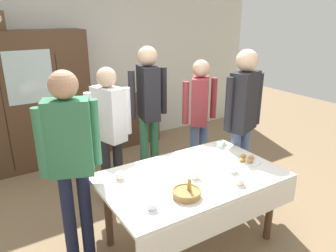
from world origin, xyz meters
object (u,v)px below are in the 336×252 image
at_px(book_stack, 126,95).
at_px(pastry_plate, 246,160).
at_px(tea_cup_center, 120,176).
at_px(person_near_right_end, 70,151).
at_px(tea_cup_front_edge, 152,206).
at_px(person_by_cabinet, 109,124).
at_px(wall_cabinet, 30,102).
at_px(tea_cup_near_left, 240,182).
at_px(tea_cup_far_right, 196,176).
at_px(spoon_far_left, 215,174).
at_px(bookshelf_low, 127,120).
at_px(bread_basket, 187,193).
at_px(spoon_front_edge, 152,174).
at_px(person_beside_shelf, 243,111).
at_px(tea_cup_far_left, 220,145).
at_px(spoon_back_edge, 211,161).
at_px(person_behind_table_left, 148,102).
at_px(tea_cup_back_edge, 233,170).
at_px(dining_table, 193,186).

xyz_separation_m(book_stack, pastry_plate, (0.06, -2.67, -0.11)).
bearing_deg(tea_cup_center, person_near_right_end, 164.47).
xyz_separation_m(tea_cup_front_edge, person_near_right_end, (-0.39, 0.66, 0.30)).
relative_size(pastry_plate, person_by_cabinet, 0.18).
relative_size(wall_cabinet, tea_cup_near_left, 14.66).
xyz_separation_m(tea_cup_far_right, spoon_far_left, (0.20, -0.03, -0.02)).
height_order(tea_cup_front_edge, person_by_cabinet, person_by_cabinet).
distance_m(book_stack, tea_cup_near_left, 2.99).
xyz_separation_m(bookshelf_low, bread_basket, (-0.82, -2.88, 0.35)).
relative_size(wall_cabinet, pastry_plate, 6.81).
bearing_deg(book_stack, spoon_front_edge, -109.93).
xyz_separation_m(bread_basket, person_near_right_end, (-0.71, 0.65, 0.29)).
bearing_deg(person_beside_shelf, person_near_right_end, 179.47).
bearing_deg(tea_cup_front_edge, tea_cup_far_right, 19.88).
bearing_deg(spoon_front_edge, bread_basket, -83.70).
distance_m(wall_cabinet, book_stack, 1.48).
bearing_deg(person_beside_shelf, pastry_plate, -128.10).
bearing_deg(person_by_cabinet, tea_cup_far_left, -36.04).
xyz_separation_m(tea_cup_far_left, spoon_back_edge, (-0.30, -0.23, -0.02)).
height_order(tea_cup_far_right, tea_cup_near_left, same).
height_order(tea_cup_center, person_beside_shelf, person_beside_shelf).
bearing_deg(spoon_front_edge, tea_cup_far_left, 8.81).
height_order(spoon_far_left, person_behind_table_left, person_behind_table_left).
height_order(pastry_plate, person_behind_table_left, person_behind_table_left).
bearing_deg(person_near_right_end, tea_cup_back_edge, -22.65).
bearing_deg(wall_cabinet, tea_cup_center, -82.09).
distance_m(bookshelf_low, tea_cup_far_right, 2.78).
xyz_separation_m(book_stack, tea_cup_far_left, (0.06, -2.26, -0.09)).
relative_size(dining_table, tea_cup_center, 12.59).
bearing_deg(tea_cup_back_edge, person_near_right_end, 157.35).
height_order(tea_cup_front_edge, tea_cup_center, same).
bearing_deg(person_near_right_end, spoon_back_edge, -11.01).
bearing_deg(tea_cup_back_edge, spoon_back_edge, 93.10).
height_order(tea_cup_far_right, tea_cup_front_edge, same).
bearing_deg(spoon_back_edge, bread_basket, -145.62).
bearing_deg(spoon_back_edge, person_behind_table_left, 93.43).
relative_size(tea_cup_near_left, tea_cup_back_edge, 1.00).
height_order(bookshelf_low, bread_basket, bread_basket).
distance_m(spoon_far_left, person_near_right_end, 1.28).
relative_size(wall_cabinet, person_near_right_end, 1.11).
bearing_deg(spoon_far_left, pastry_plate, 6.34).
bearing_deg(tea_cup_center, person_beside_shelf, 3.27).
distance_m(tea_cup_far_left, person_near_right_end, 1.62).
bearing_deg(tea_cup_far_right, spoon_front_edge, 135.01).
bearing_deg(wall_cabinet, spoon_front_edge, -75.73).
xyz_separation_m(bread_basket, pastry_plate, (0.88, 0.22, -0.02)).
distance_m(wall_cabinet, person_by_cabinet, 1.60).
relative_size(tea_cup_far_left, spoon_back_edge, 1.09).
xyz_separation_m(bookshelf_low, book_stack, (0.00, 0.00, 0.44)).
bearing_deg(spoon_far_left, person_beside_shelf, 31.03).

